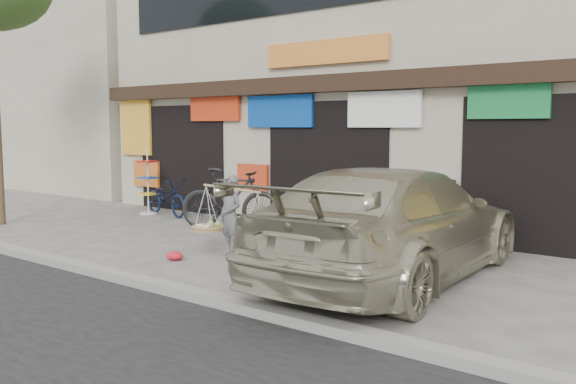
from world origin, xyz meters
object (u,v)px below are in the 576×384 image
Objects in this scene: street_vendor at (231,220)px; bike_1 at (230,199)px; bike_0 at (166,197)px; suv at (395,223)px; display_rack at (148,188)px.

bike_1 is (-1.76, 1.86, 0.04)m from street_vendor.
bike_0 is at bearing 164.05° from street_vendor.
suv is 3.52× the size of display_rack.
street_vendor reaches higher than bike_1.
suv reaches higher than bike_0.
suv reaches higher than display_rack.
suv is (2.87, 0.32, 0.19)m from street_vendor.
display_rack is at bearing 167.63° from street_vendor.
bike_0 is 1.07× the size of display_rack.
bike_1 is 4.88m from suv.
display_rack is (-3.29, 0.53, -0.01)m from bike_1.
suv is (7.34, -2.15, 0.35)m from bike_0.
bike_0 is 0.62m from display_rack.
bike_0 is 7.66m from suv.
bike_1 is at bearing -21.72° from suv.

